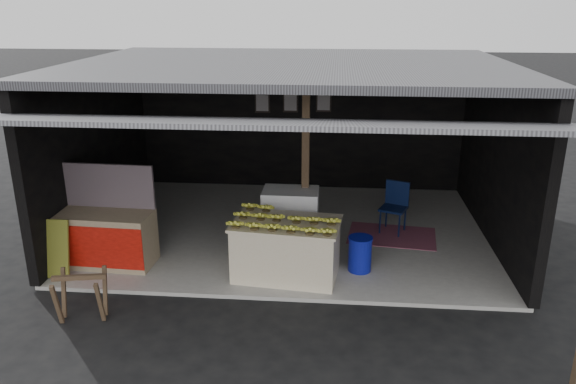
# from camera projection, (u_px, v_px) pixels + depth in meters

# --- Properties ---
(ground) EXTENTS (80.00, 80.00, 0.00)m
(ground) POSITION_uv_depth(u_px,v_px,m) (275.00, 301.00, 7.84)
(ground) COLOR black
(ground) RESTS_ON ground
(concrete_slab) EXTENTS (7.00, 5.00, 0.06)m
(concrete_slab) POSITION_uv_depth(u_px,v_px,m) (290.00, 230.00, 10.18)
(concrete_slab) COLOR gray
(concrete_slab) RESTS_ON ground
(shophouse) EXTENTS (7.40, 7.29, 3.02)m
(shophouse) POSITION_uv_depth(u_px,v_px,m) (292.00, 114.00, 9.81)
(shophouse) COLOR black
(shophouse) RESTS_ON ground
(banana_table) EXTENTS (1.65, 1.12, 0.86)m
(banana_table) POSITION_uv_depth(u_px,v_px,m) (286.00, 249.00, 8.31)
(banana_table) COLOR silver
(banana_table) RESTS_ON concrete_slab
(banana_pile) EXTENTS (1.52, 1.01, 0.17)m
(banana_pile) POSITION_uv_depth(u_px,v_px,m) (286.00, 217.00, 8.14)
(banana_pile) COLOR yellow
(banana_pile) RESTS_ON banana_table
(white_crate) EXTENTS (0.91, 0.62, 1.00)m
(white_crate) POSITION_uv_depth(u_px,v_px,m) (290.00, 219.00, 9.26)
(white_crate) COLOR white
(white_crate) RESTS_ON concrete_slab
(neighbor_stall) EXTENTS (1.53, 0.75, 1.54)m
(neighbor_stall) POSITION_uv_depth(u_px,v_px,m) (105.00, 236.00, 8.69)
(neighbor_stall) COLOR #998466
(neighbor_stall) RESTS_ON concrete_slab
(green_signboard) EXTENTS (0.59, 0.24, 0.87)m
(green_signboard) POSITION_uv_depth(u_px,v_px,m) (49.00, 249.00, 8.29)
(green_signboard) COLOR black
(green_signboard) RESTS_ON concrete_slab
(sawhorse) EXTENTS (0.68, 0.67, 0.65)m
(sawhorse) POSITION_uv_depth(u_px,v_px,m) (81.00, 292.00, 7.25)
(sawhorse) COLOR brown
(sawhorse) RESTS_ON ground
(water_barrel) EXTENTS (0.35, 0.35, 0.52)m
(water_barrel) POSITION_uv_depth(u_px,v_px,m) (360.00, 255.00, 8.52)
(water_barrel) COLOR #0C148B
(water_barrel) RESTS_ON concrete_slab
(plastic_chair) EXTENTS (0.56, 0.56, 0.90)m
(plastic_chair) POSITION_uv_depth(u_px,v_px,m) (395.00, 203.00, 9.91)
(plastic_chair) COLOR #091333
(plastic_chair) RESTS_ON concrete_slab
(magenta_rug) EXTENTS (1.61, 1.18, 0.01)m
(magenta_rug) POSITION_uv_depth(u_px,v_px,m) (392.00, 236.00, 9.84)
(magenta_rug) COLOR maroon
(magenta_rug) RESTS_ON concrete_slab
(picture_frames) EXTENTS (1.62, 0.04, 0.46)m
(picture_frames) POSITION_uv_depth(u_px,v_px,m) (292.00, 102.00, 11.83)
(picture_frames) COLOR black
(picture_frames) RESTS_ON shophouse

